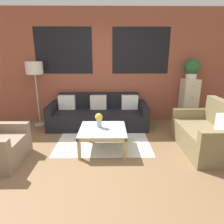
# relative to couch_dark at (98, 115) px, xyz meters

# --- Properties ---
(ground_plane) EXTENTS (16.00, 16.00, 0.00)m
(ground_plane) POSITION_rel_couch_dark_xyz_m (0.10, -1.95, -0.28)
(ground_plane) COLOR brown
(wall_back_brick) EXTENTS (8.40, 0.09, 2.80)m
(wall_back_brick) POSITION_rel_couch_dark_xyz_m (0.10, 0.49, 1.13)
(wall_back_brick) COLOR brown
(wall_back_brick) RESTS_ON ground_plane
(rug) EXTENTS (1.86, 1.80, 0.00)m
(rug) POSITION_rel_couch_dark_xyz_m (0.15, -0.69, -0.28)
(rug) COLOR silver
(rug) RESTS_ON ground_plane
(couch_dark) EXTENTS (2.34, 0.88, 0.78)m
(couch_dark) POSITION_rel_couch_dark_xyz_m (0.00, 0.00, 0.00)
(couch_dark) COLOR black
(couch_dark) RESTS_ON ground_plane
(settee_vintage) EXTENTS (0.80, 1.42, 0.92)m
(settee_vintage) POSITION_rel_couch_dark_xyz_m (2.08, -1.30, 0.03)
(settee_vintage) COLOR olive
(settee_vintage) RESTS_ON ground_plane
(coffee_table) EXTENTS (0.85, 0.85, 0.40)m
(coffee_table) POSITION_rel_couch_dark_xyz_m (0.15, -1.23, 0.06)
(coffee_table) COLOR silver
(coffee_table) RESTS_ON ground_plane
(floor_lamp) EXTENTS (0.39, 0.39, 1.56)m
(floor_lamp) POSITION_rel_couch_dark_xyz_m (-1.48, 0.10, 1.07)
(floor_lamp) COLOR #B2B2B7
(floor_lamp) RESTS_ON ground_plane
(drawer_cabinet) EXTENTS (0.37, 0.42, 1.14)m
(drawer_cabinet) POSITION_rel_couch_dark_xyz_m (2.28, 0.20, 0.29)
(drawer_cabinet) COLOR beige
(drawer_cabinet) RESTS_ON ground_plane
(potted_plant) EXTENTS (0.38, 0.38, 0.48)m
(potted_plant) POSITION_rel_couch_dark_xyz_m (2.28, 0.20, 1.12)
(potted_plant) COLOR silver
(potted_plant) RESTS_ON drawer_cabinet
(flower_vase) EXTENTS (0.14, 0.14, 0.27)m
(flower_vase) POSITION_rel_couch_dark_xyz_m (0.08, -1.16, 0.28)
(flower_vase) COLOR #ADBCC6
(flower_vase) RESTS_ON coffee_table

